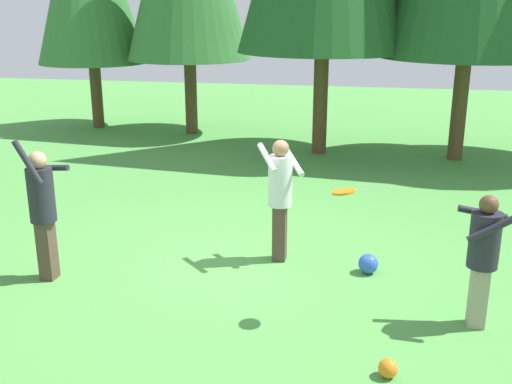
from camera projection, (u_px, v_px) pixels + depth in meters
ground_plane at (236, 263)px, 8.70m from camera, size 40.00×40.00×0.00m
person_thrower at (42, 204)px, 7.92m from camera, size 0.62×0.52×1.95m
person_catcher at (483, 251)px, 6.76m from camera, size 0.57×0.53×1.58m
person_bystander at (280, 190)px, 8.53m from camera, size 0.72×0.76×1.77m
frisbee at (344, 192)px, 6.73m from camera, size 0.35×0.35×0.07m
ball_orange at (388, 368)px, 6.02m from camera, size 0.20×0.20×0.20m
ball_blue at (368, 264)px, 8.35m from camera, size 0.28×0.28×0.28m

